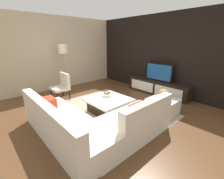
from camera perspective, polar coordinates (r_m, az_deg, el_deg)
ground_plane at (r=4.19m, az=-1.53°, el=-9.04°), size 14.00×14.00×0.00m
feature_wall_back at (r=5.88m, az=19.16°, el=12.10°), size 6.40×0.12×2.80m
side_wall_left at (r=6.60m, az=-19.16°, el=12.63°), size 0.12×5.20×2.80m
area_rug at (r=4.25m, az=-2.42°, el=-8.52°), size 3.13×2.80×0.01m
media_console at (r=5.83m, az=16.57°, el=0.74°), size 2.31×0.47×0.50m
television at (r=5.70m, az=17.07°, el=6.24°), size 1.04×0.06×0.64m
sectional_couch at (r=3.21m, az=-7.88°, el=-12.46°), size 2.49×2.31×0.81m
coffee_table at (r=4.23m, az=-1.42°, el=-5.74°), size 1.06×1.06×0.38m
accent_chair_near at (r=5.33m, az=-18.18°, el=1.71°), size 0.58×0.50×0.87m
floor_lamp at (r=6.02m, az=-17.90°, el=13.30°), size 0.34×0.34×1.76m
ottoman at (r=4.37m, az=18.32°, el=-5.92°), size 0.70×0.70×0.40m
fruit_bowl at (r=4.33m, az=-1.96°, el=-1.83°), size 0.28×0.28×0.14m
decorative_ball at (r=4.25m, az=18.76°, el=-1.71°), size 0.28×0.28×0.28m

